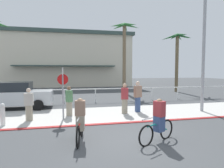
# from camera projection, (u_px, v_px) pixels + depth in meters

# --- Properties ---
(ground_plane) EXTENTS (80.00, 80.00, 0.00)m
(ground_plane) POSITION_uv_depth(u_px,v_px,m) (93.00, 99.00, 16.75)
(ground_plane) COLOR #424447
(sidewalk_strip) EXTENTS (44.00, 4.00, 0.02)m
(sidewalk_strip) POSITION_uv_depth(u_px,v_px,m) (106.00, 114.00, 11.10)
(sidewalk_strip) COLOR beige
(sidewalk_strip) RESTS_ON ground
(curb_paint) EXTENTS (44.00, 0.24, 0.03)m
(curb_paint) POSITION_uv_depth(u_px,v_px,m) (115.00, 123.00, 9.15)
(curb_paint) COLOR maroon
(curb_paint) RESTS_ON ground
(building_backdrop) EXTENTS (19.90, 11.42, 8.01)m
(building_backdrop) POSITION_uv_depth(u_px,v_px,m) (66.00, 60.00, 32.52)
(building_backdrop) COLOR beige
(building_backdrop) RESTS_ON ground
(rail_fence) EXTENTS (27.74, 0.08, 1.04)m
(rail_fence) POSITION_uv_depth(u_px,v_px,m) (95.00, 91.00, 15.23)
(rail_fence) COLOR white
(rail_fence) RESTS_ON ground
(stop_sign_bike_lane) EXTENTS (0.52, 0.56, 2.56)m
(stop_sign_bike_lane) POSITION_uv_depth(u_px,v_px,m) (63.00, 86.00, 9.83)
(stop_sign_bike_lane) COLOR gray
(stop_sign_bike_lane) RESTS_ON ground
(bollard_0) EXTENTS (0.20, 0.20, 1.00)m
(bollard_0) POSITION_uv_depth(u_px,v_px,m) (3.00, 114.00, 8.72)
(bollard_0) COLOR white
(bollard_0) RESTS_ON ground
(streetlight_curb) EXTENTS (0.24, 2.54, 7.50)m
(streetlight_curb) POSITION_uv_depth(u_px,v_px,m) (207.00, 37.00, 11.32)
(streetlight_curb) COLOR #9EA0A5
(streetlight_curb) RESTS_ON ground
(palm_tree_3) EXTENTS (3.21, 3.17, 7.34)m
(palm_tree_3) POSITION_uv_depth(u_px,v_px,m) (124.00, 42.00, 20.97)
(palm_tree_3) COLOR #756047
(palm_tree_3) RESTS_ON ground
(palm_tree_4) EXTENTS (3.23, 3.49, 6.46)m
(palm_tree_4) POSITION_uv_depth(u_px,v_px,m) (177.00, 47.00, 22.18)
(palm_tree_4) COLOR brown
(palm_tree_4) RESTS_ON ground
(car_silver_1) EXTENTS (4.40, 2.02, 1.69)m
(car_silver_1) POSITION_uv_depth(u_px,v_px,m) (15.00, 95.00, 12.55)
(car_silver_1) COLOR #B2B7BC
(car_silver_1) RESTS_ON ground
(cyclist_red_0) EXTENTS (0.40, 1.80, 1.50)m
(cyclist_red_0) POSITION_uv_depth(u_px,v_px,m) (80.00, 121.00, 6.91)
(cyclist_red_0) COLOR black
(cyclist_red_0) RESTS_ON ground
(cyclist_teal_1) EXTENTS (1.64, 0.89, 1.50)m
(cyclist_teal_1) POSITION_uv_depth(u_px,v_px,m) (158.00, 122.00, 6.81)
(cyclist_teal_1) COLOR black
(cyclist_teal_1) RESTS_ON ground
(pedestrian_0) EXTENTS (0.40, 0.46, 1.59)m
(pedestrian_0) POSITION_uv_depth(u_px,v_px,m) (69.00, 102.00, 10.62)
(pedestrian_0) COLOR gray
(pedestrian_0) RESTS_ON ground
(pedestrian_1) EXTENTS (0.46, 0.39, 1.80)m
(pedestrian_1) POSITION_uv_depth(u_px,v_px,m) (138.00, 98.00, 11.64)
(pedestrian_1) COLOR #384C7A
(pedestrian_1) RESTS_ON ground
(pedestrian_2) EXTENTS (0.45, 0.39, 1.69)m
(pedestrian_2) POSITION_uv_depth(u_px,v_px,m) (125.00, 100.00, 11.19)
(pedestrian_2) COLOR gray
(pedestrian_2) RESTS_ON ground
(pedestrian_3) EXTENTS (0.40, 0.33, 1.58)m
(pedestrian_3) POSITION_uv_depth(u_px,v_px,m) (29.00, 106.00, 9.57)
(pedestrian_3) COLOR gray
(pedestrian_3) RESTS_ON ground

